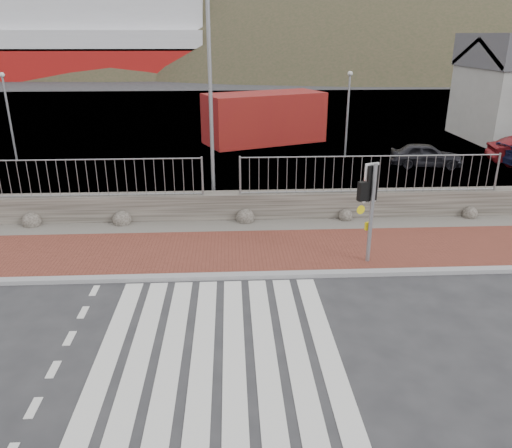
{
  "coord_description": "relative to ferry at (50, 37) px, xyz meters",
  "views": [
    {
      "loc": [
        0.3,
        -8.23,
        5.73
      ],
      "look_at": [
        0.89,
        3.0,
        1.44
      ],
      "focal_mm": 35.0,
      "sensor_mm": 36.0,
      "label": 1
    }
  ],
  "objects": [
    {
      "name": "ground",
      "position": [
        24.65,
        -67.9,
        -5.36
      ],
      "size": [
        220.0,
        220.0,
        0.0
      ],
      "primitive_type": "plane",
      "color": "#28282B",
      "rests_on": "ground"
    },
    {
      "name": "sidewalk_far",
      "position": [
        24.65,
        -63.4,
        -5.32
      ],
      "size": [
        40.0,
        3.0,
        0.08
      ],
      "primitive_type": "cube",
      "color": "brown",
      "rests_on": "ground"
    },
    {
      "name": "kerb_far",
      "position": [
        24.65,
        -64.9,
        -5.31
      ],
      "size": [
        40.0,
        0.25,
        0.12
      ],
      "primitive_type": "cube",
      "color": "gray",
      "rests_on": "ground"
    },
    {
      "name": "zebra_crossing",
      "position": [
        24.65,
        -67.9,
        -5.36
      ],
      "size": [
        4.62,
        5.6,
        0.01
      ],
      "color": "silver",
      "rests_on": "ground"
    },
    {
      "name": "gravel_strip",
      "position": [
        24.65,
        -61.4,
        -5.33
      ],
      "size": [
        40.0,
        1.5,
        0.06
      ],
      "primitive_type": "cube",
      "color": "#59544C",
      "rests_on": "ground"
    },
    {
      "name": "stone_wall",
      "position": [
        24.65,
        -60.6,
        -4.91
      ],
      "size": [
        40.0,
        0.6,
        0.9
      ],
      "primitive_type": "cube",
      "color": "#403B34",
      "rests_on": "ground"
    },
    {
      "name": "railing",
      "position": [
        24.65,
        -60.75,
        -3.54
      ],
      "size": [
        18.07,
        0.07,
        1.22
      ],
      "color": "gray",
      "rests_on": "stone_wall"
    },
    {
      "name": "quay",
      "position": [
        24.65,
        -40.0,
        -5.36
      ],
      "size": [
        120.0,
        40.0,
        0.5
      ],
      "primitive_type": "cube",
      "color": "#4C4C4F",
      "rests_on": "ground"
    },
    {
      "name": "water",
      "position": [
        24.65,
        -5.0,
        -5.36
      ],
      "size": [
        220.0,
        50.0,
        0.05
      ],
      "primitive_type": "cube",
      "color": "#3F4C54",
      "rests_on": "ground"
    },
    {
      "name": "ferry",
      "position": [
        0.0,
        0.0,
        0.0
      ],
      "size": [
        50.0,
        16.0,
        20.0
      ],
      "color": "maroon",
      "rests_on": "ground"
    },
    {
      "name": "hills_backdrop",
      "position": [
        31.4,
        20.0,
        -28.42
      ],
      "size": [
        254.0,
        90.0,
        100.0
      ],
      "color": "#2F341F",
      "rests_on": "ground"
    },
    {
      "name": "traffic_signal_far",
      "position": [
        28.52,
        -64.24,
        -3.38
      ],
      "size": [
        0.67,
        0.41,
        2.74
      ],
      "rotation": [
        0.0,
        0.0,
        3.51
      ],
      "color": "gray",
      "rests_on": "ground"
    },
    {
      "name": "streetlight",
      "position": [
        24.47,
        -59.85,
        -1.32
      ],
      "size": [
        1.45,
        0.7,
        7.18
      ],
      "rotation": [
        0.0,
        0.0,
        -0.39
      ],
      "color": "gray",
      "rests_on": "ground"
    },
    {
      "name": "shipping_container",
      "position": [
        26.88,
        -48.09,
        -4.0
      ],
      "size": [
        7.08,
        5.02,
        2.72
      ],
      "primitive_type": "cube",
      "rotation": [
        0.0,
        0.0,
        0.39
      ],
      "color": "maroon",
      "rests_on": "ground"
    },
    {
      "name": "car_a",
      "position": [
        33.93,
        -54.05,
        -4.82
      ],
      "size": [
        3.35,
        1.81,
        1.08
      ],
      "primitive_type": "imported",
      "rotation": [
        0.0,
        0.0,
        1.4
      ],
      "color": "black",
      "rests_on": "ground"
    }
  ]
}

